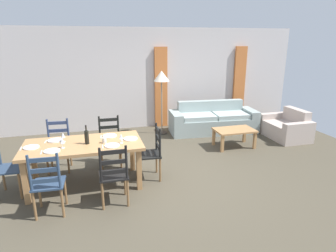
{
  "coord_description": "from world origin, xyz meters",
  "views": [
    {
      "loc": [
        -1.09,
        -4.54,
        2.37
      ],
      "look_at": [
        0.34,
        0.68,
        0.75
      ],
      "focal_mm": 30.74,
      "sensor_mm": 36.0,
      "label": 1
    }
  ],
  "objects": [
    {
      "name": "standing_lamp",
      "position": [
        0.67,
        2.49,
        1.41
      ],
      "size": [
        0.4,
        0.4,
        1.64
      ],
      "color": "#332D28",
      "rests_on": "ground_plane"
    },
    {
      "name": "dinner_plate_head_west",
      "position": [
        -2.04,
        0.09,
        0.76
      ],
      "size": [
        0.24,
        0.24,
        0.02
      ],
      "primitive_type": "cylinder",
      "color": "white",
      "rests_on": "dining_table"
    },
    {
      "name": "fork_head_east",
      "position": [
        -0.63,
        0.09,
        0.75
      ],
      "size": [
        0.02,
        0.17,
        0.01
      ],
      "primitive_type": "cube",
      "rotation": [
        0.0,
        0.0,
        0.05
      ],
      "color": "silver",
      "rests_on": "dining_table"
    },
    {
      "name": "fork_far_left",
      "position": [
        -1.86,
        0.34,
        0.75
      ],
      "size": [
        0.03,
        0.17,
        0.01
      ],
      "primitive_type": "cube",
      "rotation": [
        0.0,
        0.0,
        -0.1
      ],
      "color": "silver",
      "rests_on": "dining_table"
    },
    {
      "name": "dining_chair_far_right",
      "position": [
        -0.79,
        0.86,
        0.48
      ],
      "size": [
        0.43,
        0.41,
        0.96
      ],
      "color": "black",
      "rests_on": "ground_plane"
    },
    {
      "name": "wine_bottle",
      "position": [
        -1.2,
        0.05,
        0.87
      ],
      "size": [
        0.07,
        0.07,
        0.32
      ],
      "color": "black",
      "rests_on": "dining_table"
    },
    {
      "name": "curtain_panel_right",
      "position": [
        3.22,
        3.16,
        1.1
      ],
      "size": [
        0.35,
        0.08,
        2.2
      ],
      "primitive_type": "cube",
      "color": "#CA6D34",
      "rests_on": "ground_plane"
    },
    {
      "name": "dining_chair_near_left",
      "position": [
        -1.74,
        -0.67,
        0.48
      ],
      "size": [
        0.44,
        0.42,
        0.96
      ],
      "color": "navy",
      "rests_on": "ground_plane"
    },
    {
      "name": "armchair_upholstered",
      "position": [
        3.63,
        1.34,
        0.25
      ],
      "size": [
        0.8,
        1.16,
        0.72
      ],
      "color": "#BCAA9E",
      "rests_on": "ground_plane"
    },
    {
      "name": "couch",
      "position": [
        2.02,
        2.3,
        0.29
      ],
      "size": [
        2.34,
        0.99,
        0.8
      ],
      "color": "#98A7A4",
      "rests_on": "ground_plane"
    },
    {
      "name": "dining_chair_head_west",
      "position": [
        -2.45,
        0.07,
        0.48
      ],
      "size": [
        0.42,
        0.44,
        0.96
      ],
      "color": "#2C3F57",
      "rests_on": "ground_plane"
    },
    {
      "name": "coffee_cup_primary",
      "position": [
        -0.92,
        0.02,
        0.8
      ],
      "size": [
        0.07,
        0.07,
        0.09
      ],
      "primitive_type": "cylinder",
      "color": "silver",
      "rests_on": "dining_table"
    },
    {
      "name": "wall_far",
      "position": [
        0.0,
        3.3,
        1.35
      ],
      "size": [
        9.6,
        0.16,
        2.7
      ],
      "primitive_type": "cube",
      "color": "beige",
      "rests_on": "ground_plane"
    },
    {
      "name": "dinner_plate_head_east",
      "position": [
        -0.48,
        0.09,
        0.76
      ],
      "size": [
        0.24,
        0.24,
        0.02
      ],
      "primitive_type": "cylinder",
      "color": "white",
      "rests_on": "dining_table"
    },
    {
      "name": "fork_head_west",
      "position": [
        -2.19,
        0.09,
        0.75
      ],
      "size": [
        0.03,
        0.17,
        0.01
      ],
      "primitive_type": "cube",
      "rotation": [
        0.0,
        0.0,
        0.06
      ],
      "color": "silver",
      "rests_on": "dining_table"
    },
    {
      "name": "dining_chair_head_east",
      "position": [
        -0.12,
        0.06,
        0.48
      ],
      "size": [
        0.43,
        0.45,
        0.96
      ],
      "color": "black",
      "rests_on": "ground_plane"
    },
    {
      "name": "fork_near_right",
      "position": [
        -0.96,
        -0.16,
        0.75
      ],
      "size": [
        0.02,
        0.17,
        0.01
      ],
      "primitive_type": "cube",
      "rotation": [
        0.0,
        0.0,
        -0.01
      ],
      "color": "silver",
      "rests_on": "dining_table"
    },
    {
      "name": "fork_near_left",
      "position": [
        -1.86,
        -0.16,
        0.75
      ],
      "size": [
        0.02,
        0.17,
        0.01
      ],
      "primitive_type": "cube",
      "rotation": [
        0.0,
        0.0,
        0.03
      ],
      "color": "silver",
      "rests_on": "dining_table"
    },
    {
      "name": "curtain_panel_left",
      "position": [
        0.82,
        3.16,
        1.1
      ],
      "size": [
        0.35,
        0.08,
        2.2
      ],
      "primitive_type": "cube",
      "color": "#CA6D34",
      "rests_on": "ground_plane"
    },
    {
      "name": "dinner_plate_far_left",
      "position": [
        -1.71,
        0.34,
        0.76
      ],
      "size": [
        0.24,
        0.24,
        0.02
      ],
      "primitive_type": "cylinder",
      "color": "white",
      "rests_on": "dining_table"
    },
    {
      "name": "fork_far_right",
      "position": [
        -0.96,
        0.34,
        0.75
      ],
      "size": [
        0.03,
        0.17,
        0.01
      ],
      "primitive_type": "cube",
      "rotation": [
        0.0,
        0.0,
        -0.06
      ],
      "color": "silver",
      "rests_on": "dining_table"
    },
    {
      "name": "ground_plane",
      "position": [
        0.0,
        0.0,
        -0.01
      ],
      "size": [
        9.6,
        9.6,
        0.02
      ],
      "primitive_type": "cube",
      "color": "#494233"
    },
    {
      "name": "wine_glass_far_left",
      "position": [
        -1.57,
        0.25,
        0.86
      ],
      "size": [
        0.06,
        0.06,
        0.16
      ],
      "color": "white",
      "rests_on": "dining_table"
    },
    {
      "name": "dining_chair_near_right",
      "position": [
        -0.84,
        -0.64,
        0.48
      ],
      "size": [
        0.42,
        0.4,
        0.96
      ],
      "color": "black",
      "rests_on": "ground_plane"
    },
    {
      "name": "dining_table",
      "position": [
        -1.26,
        0.09,
        0.66
      ],
      "size": [
        1.9,
        0.96,
        0.75
      ],
      "color": "#B07E4C",
      "rests_on": "ground_plane"
    },
    {
      "name": "coffee_table",
      "position": [
        2.02,
        1.09,
        0.36
      ],
      "size": [
        0.9,
        0.56,
        0.42
      ],
      "color": "#B07E4C",
      "rests_on": "ground_plane"
    },
    {
      "name": "dinner_plate_far_right",
      "position": [
        -0.81,
        0.34,
        0.76
      ],
      "size": [
        0.24,
        0.24,
        0.02
      ],
      "primitive_type": "cylinder",
      "color": "white",
      "rests_on": "dining_table"
    },
    {
      "name": "wine_glass_near_right",
      "position": [
        -0.66,
        -0.07,
        0.86
      ],
      "size": [
        0.06,
        0.06,
        0.16
      ],
      "color": "white",
      "rests_on": "dining_table"
    },
    {
      "name": "wine_glass_near_left",
      "position": [
        -1.57,
        -0.05,
        0.86
      ],
      "size": [
        0.06,
        0.06,
        0.16
      ],
      "color": "white",
      "rests_on": "dining_table"
    },
    {
      "name": "dinner_plate_near_left",
      "position": [
        -1.71,
        -0.16,
        0.76
      ],
      "size": [
        0.24,
        0.24,
        0.02
      ],
      "primitive_type": "cylinder",
      "color": "white",
      "rests_on": "dining_table"
    },
    {
      "name": "dining_chair_far_left",
      "position": [
        -1.74,
        0.88,
        0.48
      ],
      "size": [
        0.45,
        0.43,
        0.96
      ],
      "color": "navy",
      "rests_on": "ground_plane"
    },
    {
      "name": "dinner_plate_near_right",
      "position": [
        -0.81,
        -0.16,
        0.76
      ],
      "size": [
        0.24,
        0.24,
        0.02
      ],
      "primitive_type": "cylinder",
      "color": "white",
      "rests_on": "dining_table"
    }
  ]
}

